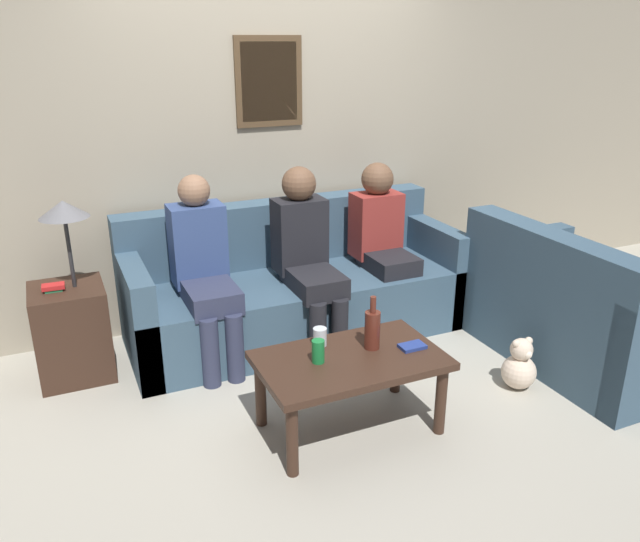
% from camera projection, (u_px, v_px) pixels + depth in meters
% --- Properties ---
extents(ground_plane, '(16.00, 16.00, 0.00)m').
position_uv_depth(ground_plane, '(325.00, 362.00, 4.07)').
color(ground_plane, '#ADA899').
extents(wall_back, '(9.00, 0.08, 2.60)m').
position_uv_depth(wall_back, '(269.00, 140.00, 4.44)').
color(wall_back, '#9E937F').
rests_on(wall_back, ground_plane).
extents(couch_main, '(2.32, 0.86, 0.90)m').
position_uv_depth(couch_main, '(294.00, 290.00, 4.40)').
color(couch_main, '#385166').
rests_on(couch_main, ground_plane).
extents(couch_side, '(0.86, 1.41, 0.90)m').
position_uv_depth(couch_side, '(577.00, 315.00, 3.99)').
color(couch_side, '#385166').
rests_on(couch_side, ground_plane).
extents(coffee_table, '(0.96, 0.58, 0.43)m').
position_uv_depth(coffee_table, '(350.00, 368.00, 3.25)').
color(coffee_table, '#382319').
rests_on(coffee_table, ground_plane).
extents(side_table_with_lamp, '(0.43, 0.43, 1.11)m').
position_uv_depth(side_table_with_lamp, '(72.00, 324.00, 3.80)').
color(side_table_with_lamp, '#382319').
rests_on(side_table_with_lamp, ground_plane).
extents(wine_bottle, '(0.08, 0.08, 0.30)m').
position_uv_depth(wine_bottle, '(372.00, 329.00, 3.29)').
color(wine_bottle, '#562319').
rests_on(wine_bottle, coffee_table).
extents(drinking_glass, '(0.07, 0.07, 0.10)m').
position_uv_depth(drinking_glass, '(320.00, 337.00, 3.34)').
color(drinking_glass, silver).
rests_on(drinking_glass, coffee_table).
extents(book_stack, '(0.14, 0.09, 0.02)m').
position_uv_depth(book_stack, '(412.00, 346.00, 3.32)').
color(book_stack, navy).
rests_on(book_stack, coffee_table).
extents(soda_can, '(0.07, 0.07, 0.12)m').
position_uv_depth(soda_can, '(318.00, 351.00, 3.16)').
color(soda_can, '#197A38').
rests_on(soda_can, coffee_table).
extents(person_left, '(0.34, 0.64, 1.20)m').
position_uv_depth(person_left, '(204.00, 266.00, 3.90)').
color(person_left, '#2D334C').
rests_on(person_left, ground_plane).
extents(person_middle, '(0.34, 0.64, 1.20)m').
position_uv_depth(person_middle, '(307.00, 252.00, 4.11)').
color(person_middle, black).
rests_on(person_middle, ground_plane).
extents(person_right, '(0.34, 0.58, 1.17)m').
position_uv_depth(person_right, '(383.00, 238.00, 4.42)').
color(person_right, black).
rests_on(person_right, ground_plane).
extents(teddy_bear, '(0.21, 0.21, 0.33)m').
position_uv_depth(teddy_bear, '(519.00, 366.00, 3.73)').
color(teddy_bear, beige).
rests_on(teddy_bear, ground_plane).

